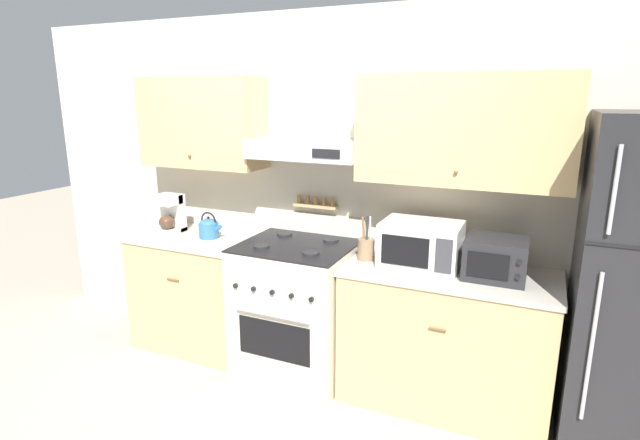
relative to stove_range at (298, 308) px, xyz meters
The scene contains 10 objects.
ground_plane 0.56m from the stove_range, 90.00° to the right, with size 16.00×16.00×0.00m, color #B2A38E.
wall_back 1.00m from the stove_range, 78.75° to the left, with size 5.20×0.46×2.55m.
counter_left 0.89m from the stove_range, behind, with size 1.00×0.64×0.91m.
counter_right 1.04m from the stove_range, ahead, with size 1.30×0.64×0.91m.
stove_range is the anchor object (origin of this frame).
tea_kettle 0.92m from the stove_range, behind, with size 0.20×0.15×0.20m.
coffee_maker 1.29m from the stove_range, behind, with size 0.19×0.20×0.30m.
microwave 1.02m from the stove_range, ahead, with size 0.49×0.36×0.29m.
utensil_crock 0.70m from the stove_range, ahead, with size 0.11×0.11×0.30m.
toaster_oven 1.41m from the stove_range, ahead, with size 0.35×0.32×0.24m.
Camera 1 is at (1.51, -2.68, 1.98)m, focal length 28.00 mm.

